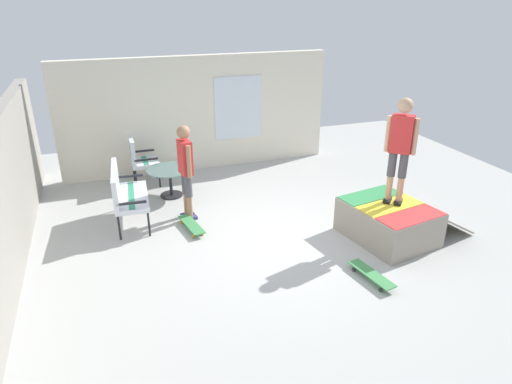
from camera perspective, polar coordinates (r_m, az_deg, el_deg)
The scene contains 10 objects.
ground_plane at distance 7.49m, azimuth 3.48°, elevation -6.33°, with size 12.00×12.00×0.10m, color #B2B2AD.
house_facade at distance 10.27m, azimuth -7.23°, elevation 9.78°, with size 0.23×6.00×2.52m.
skate_ramp at distance 7.71m, azimuth 16.48°, elevation -3.53°, with size 1.65×2.11×0.59m.
patio_bench at distance 8.04m, azimuth -16.33°, elevation 0.15°, with size 1.28×0.63×1.02m.
patio_chair_near_house at distance 9.66m, azimuth -14.54°, elevation 4.29°, with size 0.62×0.55×1.02m.
patio_table at distance 9.03m, azimuth -10.77°, elevation 1.89°, with size 0.90×0.90×0.57m.
person_watching at distance 7.85m, azimuth -8.87°, elevation 3.30°, with size 0.48×0.27×1.70m.
person_skater at distance 7.32m, azimuth 17.76°, elevation 5.82°, with size 0.37×0.37×1.70m.
skateboard_by_bench at distance 7.81m, azimuth -8.14°, elevation -4.10°, with size 0.82×0.33×0.10m.
skateboard_spare at distance 6.65m, azimuth 14.36°, elevation -10.03°, with size 0.82×0.33×0.10m.
Camera 1 is at (-5.96, 2.59, 3.69)m, focal length 31.71 mm.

